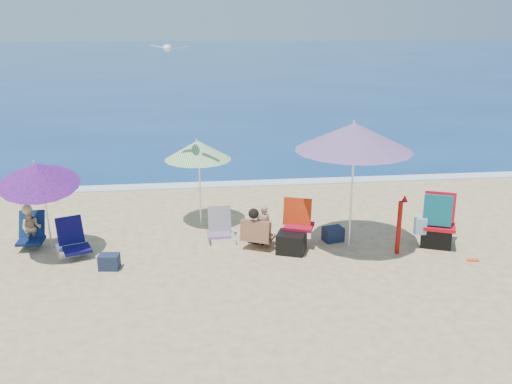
{
  "coord_description": "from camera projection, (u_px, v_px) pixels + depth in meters",
  "views": [
    {
      "loc": [
        -1.48,
        -8.98,
        4.31
      ],
      "look_at": [
        -0.3,
        1.0,
        1.1
      ],
      "focal_mm": 39.33,
      "sensor_mm": 36.0,
      "label": 1
    }
  ],
  "objects": [
    {
      "name": "orange_item",
      "position": [
        473.0,
        260.0,
        10.21
      ],
      "size": [
        0.21,
        0.11,
        0.03
      ],
      "color": "#DB4D17",
      "rests_on": "ground"
    },
    {
      "name": "chair_navy",
      "position": [
        72.0,
        245.0,
        10.47
      ],
      "size": [
        0.77,
        0.82,
        0.68
      ],
      "color": "#0E0C44",
      "rests_on": "ground"
    },
    {
      "name": "bag_navy_a",
      "position": [
        109.0,
        262.0,
        9.87
      ],
      "size": [
        0.38,
        0.29,
        0.27
      ],
      "color": "#1B273D",
      "rests_on": "ground"
    },
    {
      "name": "bag_black_a",
      "position": [
        258.0,
        236.0,
        11.03
      ],
      "size": [
        0.4,
        0.36,
        0.24
      ],
      "color": "black",
      "rests_on": "ground"
    },
    {
      "name": "umbrella_blue",
      "position": [
        38.0,
        174.0,
        9.92
      ],
      "size": [
        1.67,
        1.71,
        1.95
      ],
      "color": "silver",
      "rests_on": "ground"
    },
    {
      "name": "furled_umbrella",
      "position": [
        400.0,
        222.0,
        10.37
      ],
      "size": [
        0.2,
        0.16,
        1.14
      ],
      "color": "#9E110B",
      "rests_on": "ground"
    },
    {
      "name": "person_left",
      "position": [
        31.0,
        228.0,
        10.71
      ],
      "size": [
        0.49,
        0.59,
        0.87
      ],
      "color": "tan",
      "rests_on": "ground"
    },
    {
      "name": "umbrella_turquoise",
      "position": [
        354.0,
        137.0,
        10.16
      ],
      "size": [
        2.19,
        2.19,
        2.47
      ],
      "color": "white",
      "rests_on": "ground"
    },
    {
      "name": "bag_tan",
      "position": [
        293.0,
        247.0,
        10.53
      ],
      "size": [
        0.31,
        0.22,
        0.25
      ],
      "color": "tan",
      "rests_on": "ground"
    },
    {
      "name": "foam",
      "position": [
        249.0,
        184.0,
        14.79
      ],
      "size": [
        120.0,
        0.5,
        0.04
      ],
      "color": "white",
      "rests_on": "ground"
    },
    {
      "name": "person_center",
      "position": [
        260.0,
        228.0,
        10.69
      ],
      "size": [
        0.73,
        0.69,
        0.83
      ],
      "color": "tan",
      "rests_on": "ground"
    },
    {
      "name": "seagull",
      "position": [
        168.0,
        48.0,
        10.25
      ],
      "size": [
        0.75,
        0.45,
        0.13
      ],
      "color": "white"
    },
    {
      "name": "bag_navy_b",
      "position": [
        333.0,
        234.0,
        11.09
      ],
      "size": [
        0.43,
        0.36,
        0.28
      ],
      "color": "#1A243A",
      "rests_on": "ground"
    },
    {
      "name": "sea",
      "position": [
        204.0,
        62.0,
        52.55
      ],
      "size": [
        120.0,
        80.0,
        0.12
      ],
      "color": "navy",
      "rests_on": "ground"
    },
    {
      "name": "chair_rainbow",
      "position": [
        221.0,
        233.0,
        11.07
      ],
      "size": [
        0.55,
        0.59,
        0.65
      ],
      "color": "#D0494B",
      "rests_on": "ground"
    },
    {
      "name": "camp_chair_right",
      "position": [
        436.0,
        227.0,
        10.78
      ],
      "size": [
        0.92,
        0.82,
        1.07
      ],
      "color": "#B20C15",
      "rests_on": "ground"
    },
    {
      "name": "umbrella_striped",
      "position": [
        198.0,
        150.0,
        11.56
      ],
      "size": [
        1.58,
        1.58,
        1.85
      ],
      "color": "white",
      "rests_on": "ground"
    },
    {
      "name": "camp_chair_left",
      "position": [
        293.0,
        236.0,
        10.6
      ],
      "size": [
        0.86,
        0.92,
        0.94
      ],
      "color": "#A20B25",
      "rests_on": "ground"
    },
    {
      "name": "ground",
      "position": [
        279.0,
        267.0,
        9.97
      ],
      "size": [
        120.0,
        120.0,
        0.0
      ],
      "color": "#D8BC84",
      "rests_on": "ground"
    }
  ]
}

